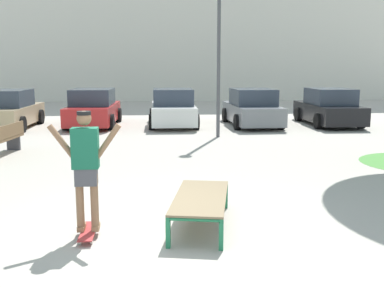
{
  "coord_description": "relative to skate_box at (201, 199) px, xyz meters",
  "views": [
    {
      "loc": [
        -0.01,
        -6.41,
        2.37
      ],
      "look_at": [
        0.7,
        1.71,
        1.0
      ],
      "focal_mm": 42.94,
      "sensor_mm": 36.0,
      "label": 1
    }
  ],
  "objects": [
    {
      "name": "skate_box",
      "position": [
        0.0,
        0.0,
        0.0
      ],
      "size": [
        1.11,
        2.01,
        0.46
      ],
      "color": "#237A4C",
      "rests_on": "ground"
    },
    {
      "name": "car_white",
      "position": [
        0.14,
        12.03,
        0.28
      ],
      "size": [
        1.96,
        4.22,
        1.5
      ],
      "color": "silver",
      "rests_on": "ground"
    },
    {
      "name": "park_bench",
      "position": [
        -4.77,
        5.86,
        0.03
      ],
      "size": [
        0.76,
        2.44,
        0.83
      ],
      "color": "brown",
      "rests_on": "ground"
    },
    {
      "name": "car_red",
      "position": [
        -3.07,
        12.2,
        0.28
      ],
      "size": [
        2.05,
        4.27,
        1.5
      ],
      "color": "red",
      "rests_on": "ground"
    },
    {
      "name": "ground_plane",
      "position": [
        -0.7,
        -0.21,
        -0.41
      ],
      "size": [
        120.0,
        120.0,
        0.0
      ],
      "primitive_type": "plane",
      "color": "#B2AA9E"
    },
    {
      "name": "skater",
      "position": [
        -1.63,
        -0.33,
        0.66
      ],
      "size": [
        1.0,
        0.28,
        1.69
      ],
      "color": "#8E6647",
      "rests_on": "skateboard"
    },
    {
      "name": "car_black",
      "position": [
        6.55,
        11.72,
        0.28
      ],
      "size": [
        1.98,
        4.23,
        1.5
      ],
      "color": "black",
      "rests_on": "ground"
    },
    {
      "name": "car_tan",
      "position": [
        -6.27,
        11.74,
        0.28
      ],
      "size": [
        1.99,
        4.24,
        1.5
      ],
      "color": "tan",
      "rests_on": "ground"
    },
    {
      "name": "light_post",
      "position": [
        1.53,
        8.8,
        3.41
      ],
      "size": [
        0.36,
        0.36,
        5.83
      ],
      "color": "#4C4C51",
      "rests_on": "ground"
    },
    {
      "name": "car_grey",
      "position": [
        3.35,
        11.74,
        0.28
      ],
      "size": [
        1.97,
        4.23,
        1.5
      ],
      "color": "slate",
      "rests_on": "ground"
    },
    {
      "name": "skateboard",
      "position": [
        -1.63,
        -0.33,
        -0.34
      ],
      "size": [
        0.2,
        0.8,
        0.09
      ],
      "color": "#B23333",
      "rests_on": "ground"
    }
  ]
}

